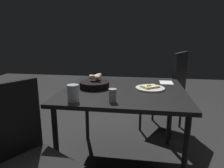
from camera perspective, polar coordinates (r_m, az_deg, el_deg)
name	(u,v)px	position (r m, az deg, el deg)	size (l,w,h in m)	color
ground	(123,163)	(2.04, 3.03, -21.38)	(8.00, 8.00, 0.00)	#282828
dining_table	(124,96)	(1.75, 3.30, -3.42)	(0.95, 1.02, 0.72)	black
pizza_plate	(150,88)	(1.75, 10.64, -1.08)	(0.25, 0.25, 0.04)	white
bread_basket	(95,84)	(1.76, -4.91, -0.04)	(0.26, 0.26, 0.11)	black
beer_glass	(73,94)	(1.42, -10.85, -2.83)	(0.08, 0.08, 0.12)	silver
pepper_shaker	(113,96)	(1.38, 0.15, -3.46)	(0.06, 0.06, 0.09)	#BFB299
napkin	(166,83)	(2.02, 14.99, 0.39)	(0.16, 0.12, 0.00)	white
chair_near	(19,154)	(1.32, -24.62, -17.42)	(0.60, 0.60, 0.91)	black
chair_far	(170,88)	(2.52, 15.88, -1.04)	(0.59, 0.59, 0.98)	black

